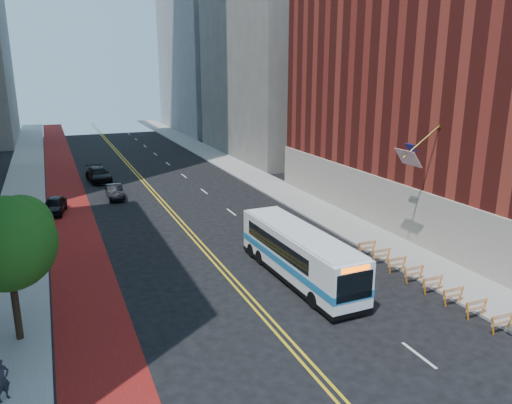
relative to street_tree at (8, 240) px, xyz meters
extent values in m
plane|color=black|center=(11.24, -6.04, -4.91)|extent=(160.00, 160.00, 0.00)
cube|color=gray|center=(-0.76, 23.96, -4.84)|extent=(4.00, 140.00, 0.15)
cube|color=gray|center=(23.24, 23.96, -4.84)|extent=(4.00, 140.00, 0.15)
cube|color=maroon|center=(3.14, 23.96, -4.91)|extent=(3.60, 140.00, 0.01)
cube|color=gold|center=(11.06, 23.96, -4.91)|extent=(0.14, 140.00, 0.01)
cube|color=gold|center=(11.42, 23.96, -4.91)|extent=(0.14, 140.00, 0.01)
cube|color=silver|center=(16.04, -8.04, -4.90)|extent=(0.14, 2.20, 0.01)
cube|color=silver|center=(16.04, -0.04, -4.90)|extent=(0.14, 2.20, 0.01)
cube|color=silver|center=(16.04, 7.96, -4.90)|extent=(0.14, 2.20, 0.01)
cube|color=silver|center=(16.04, 15.96, -4.90)|extent=(0.14, 2.20, 0.01)
cube|color=silver|center=(16.04, 23.96, -4.90)|extent=(0.14, 2.20, 0.01)
cube|color=silver|center=(16.04, 31.96, -4.90)|extent=(0.14, 2.20, 0.01)
cube|color=silver|center=(16.04, 39.96, -4.90)|extent=(0.14, 2.20, 0.01)
cube|color=silver|center=(16.04, 47.96, -4.90)|extent=(0.14, 2.20, 0.01)
cube|color=silver|center=(16.04, 55.96, -4.90)|extent=(0.14, 2.20, 0.01)
cube|color=silver|center=(16.04, 63.96, -4.90)|extent=(0.14, 2.20, 0.01)
cube|color=silver|center=(16.04, 71.96, -4.90)|extent=(0.14, 2.20, 0.01)
cube|color=silver|center=(16.04, 79.96, -4.90)|extent=(0.14, 2.20, 0.01)
cube|color=maroon|center=(33.24, 5.96, 6.09)|extent=(16.00, 36.00, 22.00)
cube|color=#9E9384|center=(25.29, 5.96, -2.91)|extent=(0.50, 36.00, 4.00)
cube|color=black|center=(25.39, -0.04, -3.81)|extent=(0.35, 2.80, 2.20)
cube|color=black|center=(25.39, 6.96, -3.81)|extent=(0.35, 2.80, 2.20)
cube|color=black|center=(25.39, 13.96, -3.81)|extent=(0.35, 2.80, 2.20)
cube|color=#A57F33|center=(25.29, 1.96, 3.59)|extent=(0.25, 0.25, 0.25)
cylinder|color=#A57F33|center=(23.94, 1.96, 2.69)|extent=(2.85, 0.12, 2.05)
cube|color=#B21419|center=(22.94, 1.96, 1.69)|extent=(0.75, 1.90, 1.05)
cube|color=navy|center=(23.49, 2.41, 2.24)|extent=(0.39, 0.85, 0.52)
cube|color=slate|center=(34.24, 41.96, 15.09)|extent=(18.00, 26.00, 40.00)
cube|color=orange|center=(20.29, -8.04, -4.41)|extent=(0.32, 0.06, 0.99)
cube|color=orange|center=(21.39, -8.04, -4.41)|extent=(0.32, 0.06, 0.99)
cube|color=orange|center=(20.84, -8.04, -4.01)|extent=(1.25, 0.05, 0.22)
cube|color=orange|center=(20.84, -8.04, -4.36)|extent=(1.25, 0.05, 0.18)
cube|color=orange|center=(20.29, -6.49, -4.41)|extent=(0.32, 0.06, 0.99)
cube|color=orange|center=(21.39, -6.49, -4.41)|extent=(0.32, 0.06, 0.99)
cube|color=orange|center=(20.84, -6.49, -4.01)|extent=(1.25, 0.05, 0.22)
cube|color=orange|center=(20.84, -6.49, -4.36)|extent=(1.25, 0.05, 0.18)
cube|color=orange|center=(20.29, -4.94, -4.41)|extent=(0.32, 0.06, 0.99)
cube|color=orange|center=(21.39, -4.94, -4.41)|extent=(0.32, 0.06, 0.99)
cube|color=orange|center=(20.84, -4.94, -4.01)|extent=(1.25, 0.05, 0.22)
cube|color=orange|center=(20.84, -4.94, -4.36)|extent=(1.25, 0.05, 0.18)
cube|color=orange|center=(20.29, -3.39, -4.41)|extent=(0.32, 0.06, 0.99)
cube|color=orange|center=(21.39, -3.39, -4.41)|extent=(0.32, 0.06, 0.99)
cube|color=orange|center=(20.84, -3.39, -4.01)|extent=(1.25, 0.05, 0.22)
cube|color=orange|center=(20.84, -3.39, -4.36)|extent=(1.25, 0.05, 0.18)
cube|color=orange|center=(20.29, -1.84, -4.41)|extent=(0.32, 0.06, 0.99)
cube|color=orange|center=(21.39, -1.84, -4.41)|extent=(0.32, 0.06, 0.99)
cube|color=orange|center=(20.84, -1.84, -4.01)|extent=(1.25, 0.05, 0.22)
cube|color=orange|center=(20.84, -1.84, -4.36)|extent=(1.25, 0.05, 0.18)
cube|color=orange|center=(20.29, -0.29, -4.41)|extent=(0.32, 0.06, 0.99)
cube|color=orange|center=(21.39, -0.29, -4.41)|extent=(0.32, 0.06, 0.99)
cube|color=orange|center=(20.84, -0.29, -4.01)|extent=(1.25, 0.05, 0.22)
cube|color=orange|center=(20.84, -0.29, -4.36)|extent=(1.25, 0.05, 0.18)
cube|color=orange|center=(20.29, 1.26, -4.41)|extent=(0.32, 0.06, 0.99)
cube|color=orange|center=(21.39, 1.26, -4.41)|extent=(0.32, 0.06, 0.99)
cube|color=orange|center=(20.84, 1.26, -4.01)|extent=(1.25, 0.05, 0.22)
cube|color=orange|center=(20.84, 1.26, -4.36)|extent=(1.25, 0.05, 0.18)
cube|color=orange|center=(20.29, 2.81, -4.41)|extent=(0.32, 0.06, 0.99)
cube|color=orange|center=(21.39, 2.81, -4.41)|extent=(0.32, 0.06, 0.99)
cube|color=orange|center=(20.84, 2.81, -4.01)|extent=(1.25, 0.05, 0.22)
cube|color=orange|center=(20.84, 2.81, -4.36)|extent=(1.25, 0.05, 0.18)
cylinder|color=black|center=(-0.06, -0.04, -3.16)|extent=(0.32, 0.32, 3.20)
sphere|color=#133F0D|center=(-0.06, -0.04, -0.16)|extent=(4.20, 4.20, 4.20)
sphere|color=#133F0D|center=(0.54, 0.36, 0.44)|extent=(2.80, 2.80, 2.80)
cube|color=white|center=(14.92, 1.17, -3.28)|extent=(2.71, 11.08, 2.62)
cube|color=#1D6EAD|center=(14.92, 1.17, -3.67)|extent=(2.75, 11.12, 0.41)
cube|color=black|center=(14.90, 1.90, -2.85)|extent=(2.66, 7.78, 0.87)
cube|color=black|center=(15.08, -4.31, -3.08)|extent=(2.10, 0.15, 1.47)
cube|color=black|center=(14.76, 6.65, -2.89)|extent=(1.91, 0.15, 0.92)
cube|color=#FF5905|center=(15.08, -4.32, -2.16)|extent=(1.67, 0.12, 0.28)
cube|color=white|center=(14.92, 1.17, -1.93)|extent=(2.57, 10.53, 0.11)
cube|color=black|center=(14.92, 1.17, -4.59)|extent=(2.74, 11.11, 0.28)
cylinder|color=black|center=(13.94, -2.39, -4.45)|extent=(0.30, 0.93, 0.92)
cylinder|color=black|center=(16.11, -2.32, -4.45)|extent=(0.30, 0.93, 0.92)
cylinder|color=black|center=(13.75, 4.22, -4.45)|extent=(0.30, 0.93, 0.92)
cylinder|color=black|center=(15.92, 4.28, -4.45)|extent=(0.30, 0.93, 0.92)
cylinder|color=black|center=(13.71, 5.54, -4.45)|extent=(0.30, 0.93, 0.92)
cylinder|color=black|center=(15.88, 5.60, -4.45)|extent=(0.30, 0.93, 0.92)
imported|color=black|center=(1.94, 21.40, -4.20)|extent=(2.47, 4.43, 1.42)
imported|color=black|center=(7.37, 24.49, -4.24)|extent=(1.45, 4.06, 1.33)
imported|color=black|center=(6.73, 32.75, -4.15)|extent=(2.64, 5.42, 1.52)
imported|color=black|center=(-0.45, -4.61, -3.92)|extent=(0.74, 0.69, 1.69)
camera|label=1|loc=(2.05, -23.04, 7.28)|focal=35.00mm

